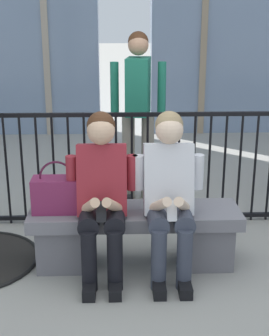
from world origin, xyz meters
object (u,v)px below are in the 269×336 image
bystander_at_railing (138,104)px  seated_person_companion (169,190)px  stone_bench (135,231)px  handbag_on_bench (57,194)px  seated_person_with_phone (102,191)px

bystander_at_railing → seated_person_companion: bearing=-84.1°
bystander_at_railing → stone_bench: bearing=-93.3°
seated_person_companion → handbag_on_bench: size_ratio=3.07×
stone_bench → bystander_at_railing: bearing=86.7°
seated_person_with_phone → handbag_on_bench: seated_person_with_phone is taller
stone_bench → seated_person_with_phone: seated_person_with_phone is taller
seated_person_companion → stone_bench: bearing=152.1°
stone_bench → seated_person_with_phone: bearing=-152.1°
seated_person_with_phone → handbag_on_bench: size_ratio=3.07×
handbag_on_bench → bystander_at_railing: 1.63m
seated_person_companion → bystander_at_railing: size_ratio=0.71×
stone_bench → seated_person_companion: 0.47m
seated_person_with_phone → handbag_on_bench: bearing=160.6°
seated_person_with_phone → seated_person_companion: 0.49m
seated_person_with_phone → seated_person_companion: (0.49, 0.00, 0.00)m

